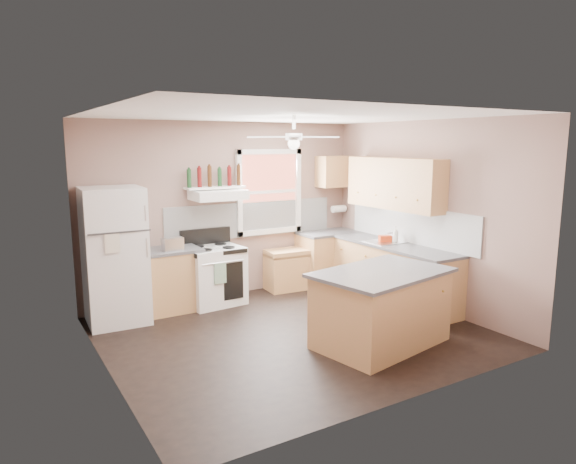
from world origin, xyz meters
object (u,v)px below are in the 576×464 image
stove (214,276)px  cart (287,270)px  toaster (173,244)px  island (381,309)px  refrigerator (115,256)px

stove → cart: 1.33m
toaster → island: (1.72, -2.40, -0.56)m
refrigerator → stove: size_ratio=2.11×
cart → refrigerator: bearing=-172.1°
island → refrigerator: bearing=125.4°
toaster → stove: (0.64, 0.08, -0.56)m
stove → cart: (1.32, 0.10, -0.10)m
refrigerator → cart: 2.81m
stove → cart: size_ratio=1.30×
refrigerator → island: size_ratio=1.20×
toaster → cart: 2.08m
stove → cart: bearing=0.3°
refrigerator → toaster: refrigerator is taller
island → cart: bearing=74.1°
refrigerator → cart: (2.75, 0.16, -0.58)m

